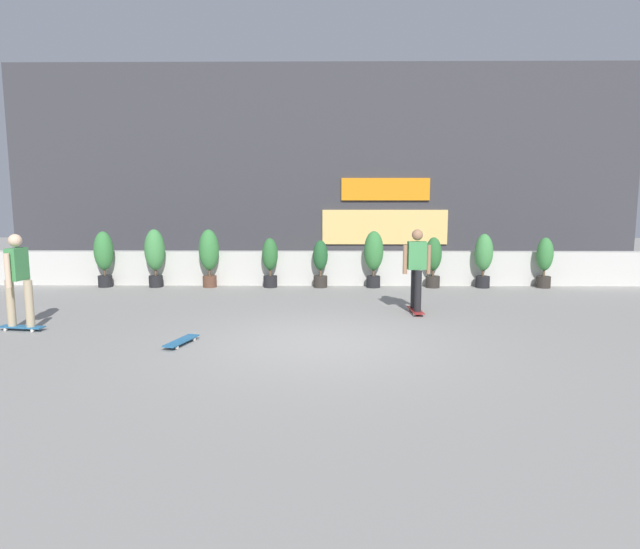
% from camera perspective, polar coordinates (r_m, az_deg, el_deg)
% --- Properties ---
extents(ground_plane, '(48.00, 48.00, 0.00)m').
position_cam_1_polar(ground_plane, '(8.82, -0.11, -7.15)').
color(ground_plane, gray).
extents(planter_wall, '(18.00, 0.40, 0.90)m').
position_cam_1_polar(planter_wall, '(14.63, 0.20, 0.68)').
color(planter_wall, beige).
rests_on(planter_wall, ground).
extents(building_backdrop, '(20.00, 2.08, 6.50)m').
position_cam_1_polar(building_backdrop, '(18.54, 0.32, 10.87)').
color(building_backdrop, '#38383D').
rests_on(building_backdrop, ground).
extents(potted_plant_0, '(0.49, 0.49, 1.46)m').
position_cam_1_polar(potted_plant_0, '(15.28, -21.70, 1.92)').
color(potted_plant_0, black).
rests_on(potted_plant_0, ground).
extents(potted_plant_1, '(0.52, 0.52, 1.52)m').
position_cam_1_polar(potted_plant_1, '(14.82, -16.92, 2.12)').
color(potted_plant_1, black).
rests_on(potted_plant_1, ground).
extents(potted_plant_2, '(0.52, 0.52, 1.51)m').
position_cam_1_polar(potted_plant_2, '(14.46, -11.55, 2.15)').
color(potted_plant_2, brown).
rests_on(potted_plant_2, ground).
extents(potted_plant_3, '(0.41, 0.41, 1.29)m').
position_cam_1_polar(potted_plant_3, '(14.23, -5.25, 1.50)').
color(potted_plant_3, black).
rests_on(potted_plant_3, ground).
extents(potted_plant_4, '(0.38, 0.38, 1.23)m').
position_cam_1_polar(potted_plant_4, '(14.16, 0.04, 1.32)').
color(potted_plant_4, '#2D2823').
rests_on(potted_plant_4, ground).
extents(potted_plant_5, '(0.50, 0.50, 1.47)m').
position_cam_1_polar(potted_plant_5, '(14.19, 5.64, 2.06)').
color(potted_plant_5, black).
rests_on(potted_plant_5, ground).
extents(potted_plant_6, '(0.42, 0.42, 1.31)m').
position_cam_1_polar(potted_plant_6, '(14.42, 11.79, 1.54)').
color(potted_plant_6, '#2D2823').
rests_on(potted_plant_6, ground).
extents(potted_plant_7, '(0.47, 0.47, 1.40)m').
position_cam_1_polar(potted_plant_7, '(14.72, 16.76, 1.77)').
color(potted_plant_7, black).
rests_on(potted_plant_7, ground).
extents(potted_plant_8, '(0.42, 0.42, 1.31)m').
position_cam_1_polar(potted_plant_8, '(15.24, 22.46, 1.42)').
color(potted_plant_8, '#2D2823').
rests_on(potted_plant_8, ground).
extents(skater_far_left, '(0.82, 0.56, 1.70)m').
position_cam_1_polar(skater_far_left, '(10.79, -29.07, -0.28)').
color(skater_far_left, '#266699').
rests_on(skater_far_left, ground).
extents(skater_by_wall_left, '(0.56, 0.81, 1.70)m').
position_cam_1_polar(skater_by_wall_left, '(11.05, 10.08, 0.77)').
color(skater_by_wall_left, maroon).
rests_on(skater_by_wall_left, ground).
extents(skateboard_near_camera, '(0.42, 0.82, 0.08)m').
position_cam_1_polar(skateboard_near_camera, '(8.96, -14.32, -6.75)').
color(skateboard_near_camera, '#266699').
rests_on(skateboard_near_camera, ground).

